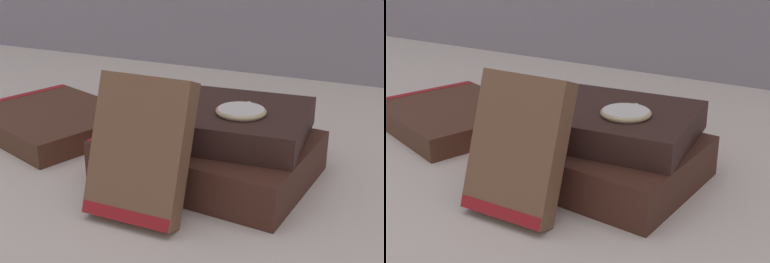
# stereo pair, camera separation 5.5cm
# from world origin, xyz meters

# --- Properties ---
(ground_plane) EXTENTS (3.00, 3.00, 0.00)m
(ground_plane) POSITION_xyz_m (0.00, 0.00, 0.00)
(ground_plane) COLOR beige
(book_flat_bottom) EXTENTS (0.23, 0.18, 0.05)m
(book_flat_bottom) POSITION_xyz_m (0.06, 0.00, 0.02)
(book_flat_bottom) COLOR #422319
(book_flat_bottom) RESTS_ON ground_plane
(book_flat_top) EXTENTS (0.21, 0.16, 0.03)m
(book_flat_top) POSITION_xyz_m (0.06, 0.01, 0.06)
(book_flat_top) COLOR #331E19
(book_flat_top) RESTS_ON book_flat_bottom
(book_side_left) EXTENTS (0.24, 0.22, 0.03)m
(book_side_left) POSITION_xyz_m (-0.19, 0.04, 0.02)
(book_side_left) COLOR #4C2D1E
(book_side_left) RESTS_ON ground_plane
(book_leaning_front) EXTENTS (0.09, 0.07, 0.14)m
(book_leaning_front) POSITION_xyz_m (0.03, -0.11, 0.06)
(book_leaning_front) COLOR brown
(book_leaning_front) RESTS_ON ground_plane
(pocket_watch) EXTENTS (0.05, 0.06, 0.01)m
(pocket_watch) POSITION_xyz_m (0.10, -0.00, 0.08)
(pocket_watch) COLOR silver
(pocket_watch) RESTS_ON book_flat_top
(reading_glasses) EXTENTS (0.11, 0.07, 0.00)m
(reading_glasses) POSITION_xyz_m (-0.00, 0.16, 0.00)
(reading_glasses) COLOR black
(reading_glasses) RESTS_ON ground_plane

